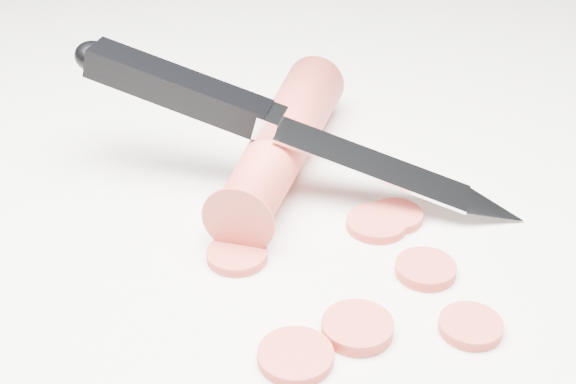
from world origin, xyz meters
name	(u,v)px	position (x,y,z in m)	size (l,w,h in m)	color
ground	(320,218)	(0.00, 0.00, 0.00)	(2.40, 2.40, 0.00)	silver
carrot	(283,142)	(0.00, 0.06, 0.02)	(0.04, 0.04, 0.18)	#D83D31
carrot_slice_0	(296,356)	(-0.06, -0.10, 0.00)	(0.04, 0.04, 0.01)	#C13C30
carrot_slice_1	(471,326)	(0.02, -0.12, 0.00)	(0.03, 0.03, 0.01)	#C13C30
carrot_slice_2	(396,216)	(0.04, -0.02, 0.00)	(0.03, 0.03, 0.01)	#C13C30
carrot_slice_3	(426,269)	(0.03, -0.07, 0.00)	(0.03, 0.03, 0.01)	#C13C30
carrot_slice_4	(377,223)	(0.03, -0.02, 0.00)	(0.04, 0.04, 0.01)	#C13C30
carrot_slice_5	(237,255)	(-0.06, -0.02, 0.00)	(0.03, 0.03, 0.01)	#C13C30
carrot_slice_6	(357,328)	(-0.03, -0.09, 0.00)	(0.03, 0.03, 0.01)	#C13C30
kitchen_knife	(296,127)	(0.00, 0.04, 0.04)	(0.23, 0.21, 0.08)	silver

